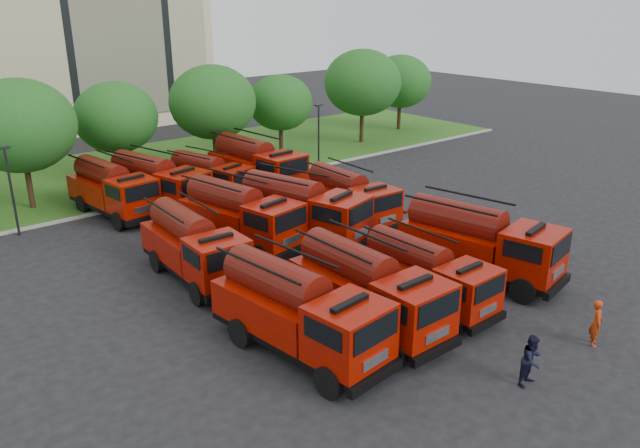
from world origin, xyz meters
The scene contains 29 objects.
ground centered at (0.00, 0.00, 0.00)m, with size 140.00×140.00×0.00m, color black.
lawn centered at (0.00, 26.00, 0.06)m, with size 70.00×16.00×0.12m, color #215215.
curb centered at (0.00, 17.90, 0.07)m, with size 70.00×0.30×0.14m, color gray.
tree_2 centered at (-8.00, 21.50, 5.35)m, with size 6.72×6.72×8.22m.
tree_3 centered at (-1.00, 24.00, 4.68)m, with size 5.88×5.88×7.19m.
tree_4 centered at (6.00, 22.50, 5.22)m, with size 6.55×6.55×8.01m.
tree_5 centered at (13.00, 23.50, 4.35)m, with size 5.46×5.46×6.68m.
tree_6 centered at (21.00, 22.00, 5.49)m, with size 6.89×6.89×8.42m.
tree_7 centered at (28.00, 24.00, 4.82)m, with size 6.05×6.05×7.39m.
lamp_post_0 centered at (-10.00, 17.20, 2.90)m, with size 0.60×0.25×5.11m.
lamp_post_1 centered at (12.00, 17.20, 2.90)m, with size 0.60×0.25×5.11m.
fire_truck_0 centered at (-5.26, -2.68, 1.75)m, with size 3.47×7.90×3.48m.
fire_truck_1 centered at (-1.94, -2.93, 1.72)m, with size 2.78×7.50×3.41m.
fire_truck_2 centered at (1.25, -3.21, 1.51)m, with size 2.53×6.64×3.00m.
fire_truck_3 centered at (5.53, -2.75, 1.79)m, with size 4.14×8.17×3.55m.
fire_truck_4 centered at (-5.04, 5.75, 1.65)m, with size 2.91×7.32×3.28m.
fire_truck_5 centered at (-1.11, 7.82, 1.74)m, with size 3.97×7.93×3.45m.
fire_truck_6 centered at (1.83, 6.30, 1.80)m, with size 4.69×8.27×3.57m.
fire_truck_7 centered at (5.90, 6.89, 1.58)m, with size 2.78×6.99×3.14m.
fire_truck_8 centered at (-4.42, 17.08, 1.67)m, with size 3.35×7.53×3.32m.
fire_truck_9 centered at (-1.93, 16.16, 1.75)m, with size 4.34×8.02×3.47m.
fire_truck_10 centered at (1.82, 16.20, 1.49)m, with size 3.78×6.85×2.96m.
fire_truck_11 centered at (5.21, 15.67, 1.83)m, with size 3.43×8.19×3.64m.
firefighter_0 centered at (3.97, -9.54, 0.00)m, with size 0.70×0.51×1.90m, color #9D2D0C.
firefighter_1 centered at (-0.26, -9.45, 0.00)m, with size 0.92×0.51×1.90m, color black.
firefighter_2 centered at (6.04, -5.44, 0.00)m, with size 1.15×0.65×1.96m, color #9D2D0C.
firefighter_3 centered at (9.81, -3.91, 0.00)m, with size 1.23×0.64×1.91m, color #9D2D0C.
firefighter_4 centered at (-3.83, 4.57, 0.00)m, with size 0.77×0.50×1.57m, color black.
firefighter_5 centered at (8.11, 3.69, 0.00)m, with size 1.73×0.74×1.86m, color #9D2D0C.
Camera 1 is at (-17.76, -19.16, 12.83)m, focal length 35.00 mm.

